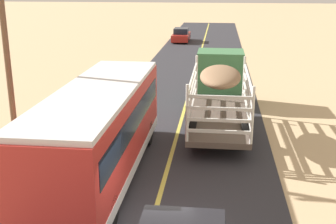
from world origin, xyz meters
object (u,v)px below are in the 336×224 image
at_px(car_far, 181,35).
at_px(power_pole_near, 5,41).
at_px(livestock_truck, 220,80).
at_px(bus, 100,130).

bearing_deg(car_far, power_pole_near, -97.12).
relative_size(livestock_truck, bus, 0.97).
relative_size(livestock_truck, car_far, 2.20).
xyz_separation_m(bus, car_far, (-0.28, 34.71, -1.05)).
height_order(bus, car_far, bus).
height_order(livestock_truck, bus, bus).
bearing_deg(livestock_truck, power_pole_near, -146.28).
xyz_separation_m(livestock_truck, power_pole_near, (-8.38, -5.59, 2.58)).
height_order(livestock_truck, car_far, livestock_truck).
bearing_deg(car_far, bus, -89.53).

